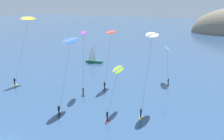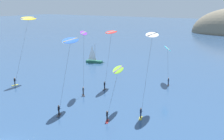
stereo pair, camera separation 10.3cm
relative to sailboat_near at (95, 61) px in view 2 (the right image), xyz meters
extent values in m
cube|color=#23664C|center=(-0.29, -0.08, -0.29)|extent=(5.00, 2.59, 0.70)
cone|color=#23664C|center=(2.02, 0.54, -0.29)|extent=(2.26, 1.20, 0.67)
cylinder|color=#B2B2B7|center=(-0.01, 0.00, 2.56)|extent=(0.12, 0.12, 5.00)
pyramid|color=white|center=(-0.87, -0.23, 2.38)|extent=(1.76, 0.54, 4.25)
cylinder|color=#A5A5AD|center=(-0.87, -0.23, 0.31)|extent=(1.76, 0.54, 0.08)
cube|color=yellow|center=(30.17, -28.95, -0.60)|extent=(0.92, 1.54, 0.08)
cylinder|color=#192338|center=(30.17, -28.95, -0.16)|extent=(0.22, 0.22, 0.80)
cube|color=#192338|center=(30.17, -28.95, 0.54)|extent=(0.26, 0.37, 0.60)
sphere|color=beige|center=(30.17, -28.95, 0.96)|extent=(0.22, 0.22, 0.22)
cylinder|color=black|center=(30.11, -28.60, 0.42)|extent=(0.55, 0.13, 0.04)
ellipsoid|color=white|center=(29.26, -23.78, 11.63)|extent=(2.57, 5.80, 0.74)
cylinder|color=black|center=(29.26, -23.78, 11.68)|extent=(1.08, 5.27, 0.16)
cylinder|color=#333338|center=(29.69, -26.19, 5.97)|extent=(0.87, 4.85, 11.12)
cube|color=#2D2D33|center=(15.96, -25.27, -0.60)|extent=(1.36, 1.33, 0.08)
cylinder|color=black|center=(15.96, -25.27, -0.16)|extent=(0.22, 0.22, 0.80)
cube|color=black|center=(15.96, -25.27, 0.54)|extent=(0.34, 0.39, 0.60)
sphere|color=tan|center=(15.96, -25.27, 0.96)|extent=(0.22, 0.22, 0.22)
cylinder|color=black|center=(15.79, -24.96, 0.42)|extent=(0.50, 0.30, 0.04)
ellipsoid|color=purple|center=(14.95, -23.45, 11.04)|extent=(3.25, 4.55, 0.87)
cylinder|color=#7ACC42|center=(14.95, -23.45, 11.09)|extent=(2.23, 3.85, 0.16)
cylinder|color=#333338|center=(15.37, -24.21, 5.68)|extent=(0.87, 1.55, 10.53)
cube|color=yellow|center=(-0.58, -28.01, -0.60)|extent=(0.62, 1.54, 0.08)
cylinder|color=black|center=(-0.58, -28.01, -0.16)|extent=(0.22, 0.22, 0.80)
cube|color=black|center=(-0.58, -28.01, 0.54)|extent=(0.24, 0.36, 0.60)
sphere|color=#9E7051|center=(-0.58, -28.01, 0.96)|extent=(0.22, 0.22, 0.22)
cylinder|color=black|center=(-0.63, -27.66, 0.42)|extent=(0.55, 0.11, 0.04)
ellipsoid|color=yellow|center=(-1.35, -22.43, 13.24)|extent=(1.99, 4.97, 0.88)
cylinder|color=#1432E0|center=(-1.35, -22.43, 13.29)|extent=(0.79, 4.57, 0.16)
cylinder|color=#333338|center=(-0.99, -25.05, 6.78)|extent=(0.75, 5.25, 12.73)
cube|color=#2D2D33|center=(18.91, -34.98, -0.60)|extent=(1.06, 1.51, 0.08)
cylinder|color=black|center=(18.91, -34.98, -0.16)|extent=(0.22, 0.22, 0.80)
cube|color=black|center=(18.91, -34.98, 0.54)|extent=(0.29, 0.38, 0.60)
sphere|color=#9E7051|center=(18.91, -34.98, 0.96)|extent=(0.22, 0.22, 0.22)
cylinder|color=black|center=(18.81, -34.64, 0.42)|extent=(0.54, 0.19, 0.04)
ellipsoid|color=blue|center=(17.50, -30.07, 10.57)|extent=(3.01, 5.78, 0.88)
cylinder|color=gold|center=(17.50, -30.07, 10.62)|extent=(1.62, 5.14, 0.16)
cylinder|color=#333338|center=(18.15, -32.35, 5.45)|extent=(1.35, 4.60, 10.06)
cube|color=#2D2D33|center=(26.93, -10.05, -0.60)|extent=(0.85, 1.55, 0.08)
cylinder|color=#192338|center=(26.93, -10.05, -0.16)|extent=(0.22, 0.22, 0.80)
cube|color=#192338|center=(26.93, -10.05, 0.54)|extent=(0.34, 0.39, 0.60)
sphere|color=tan|center=(26.93, -10.05, 0.96)|extent=(0.22, 0.22, 0.22)
cylinder|color=black|center=(26.75, -9.74, 0.42)|extent=(0.50, 0.31, 0.04)
ellipsoid|color=#23B2C6|center=(25.22, -7.12, 6.80)|extent=(3.79, 5.11, 1.08)
cylinder|color=#DB4C38|center=(25.22, -7.12, 6.85)|extent=(2.58, 4.26, 0.16)
cylinder|color=#333338|center=(25.98, -8.43, 3.56)|extent=(1.56, 2.65, 6.30)
cube|color=red|center=(26.57, -32.78, -0.60)|extent=(1.04, 1.52, 0.08)
cylinder|color=black|center=(26.57, -32.78, -0.16)|extent=(0.22, 0.22, 0.80)
cube|color=black|center=(26.57, -32.78, 0.54)|extent=(0.28, 0.38, 0.60)
sphere|color=#9E7051|center=(26.57, -32.78, 0.96)|extent=(0.22, 0.22, 0.22)
cylinder|color=black|center=(26.48, -32.44, 0.42)|extent=(0.54, 0.18, 0.04)
ellipsoid|color=#8CD12D|center=(25.19, -27.47, 6.10)|extent=(2.27, 5.07, 0.93)
cylinder|color=#722DD1|center=(25.19, -27.47, 6.15)|extent=(1.34, 4.61, 0.16)
cylinder|color=#333338|center=(25.83, -29.95, 3.21)|extent=(1.32, 5.00, 5.60)
cube|color=#2D2D33|center=(17.20, -19.95, -0.60)|extent=(0.78, 1.55, 0.08)
cylinder|color=black|center=(17.20, -19.95, -0.16)|extent=(0.22, 0.22, 0.80)
cube|color=black|center=(17.20, -19.95, 0.54)|extent=(0.27, 0.38, 0.60)
sphere|color=beige|center=(17.20, -19.95, 0.96)|extent=(0.22, 0.22, 0.22)
cylinder|color=black|center=(17.13, -19.60, 0.42)|extent=(0.55, 0.16, 0.04)
ellipsoid|color=red|center=(16.36, -16.12, 10.69)|extent=(2.56, 6.24, 0.57)
cylinder|color=#23D6DB|center=(16.36, -16.12, 10.74)|extent=(1.41, 5.71, 0.16)
cylinder|color=#333338|center=(16.74, -17.86, 5.50)|extent=(0.80, 3.51, 10.17)
camera|label=1|loc=(48.37, -64.86, 16.58)|focal=45.00mm
camera|label=2|loc=(48.46, -64.80, 16.58)|focal=45.00mm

